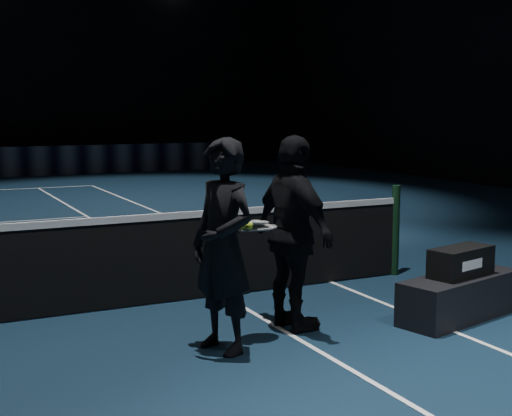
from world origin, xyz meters
The scene contains 9 objects.
net_post_right centered at (6.40, 0.00, 0.55)m, with size 0.10×0.10×1.10m, color black.
player_bench centered at (5.83, -1.78, 0.21)m, with size 1.40×0.47×0.42m, color black.
racket_bag centered at (5.83, -1.78, 0.56)m, with size 0.70×0.30×0.28m, color black.
bag_signature centered at (5.83, -1.93, 0.56)m, with size 0.33×0.00×0.09m, color white.
player_a centered at (3.41, -1.62, 0.89)m, with size 0.65×0.43×1.78m, color black.
player_b centered at (4.22, -1.36, 0.89)m, with size 1.04×0.43×1.78m, color black.
racket_lower centered at (3.84, -1.48, 0.99)m, with size 0.68×0.22×0.03m, color black, non-canonical shape.
racket_upper centered at (3.78, -1.46, 1.04)m, with size 0.68×0.22×0.03m, color black, non-canonical shape.
tennis_balls centered at (3.65, -1.54, 1.05)m, with size 0.12×0.10×0.12m, color #ADE630, non-canonical shape.
Camera 1 is at (1.11, -6.92, 2.01)m, focal length 50.00 mm.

